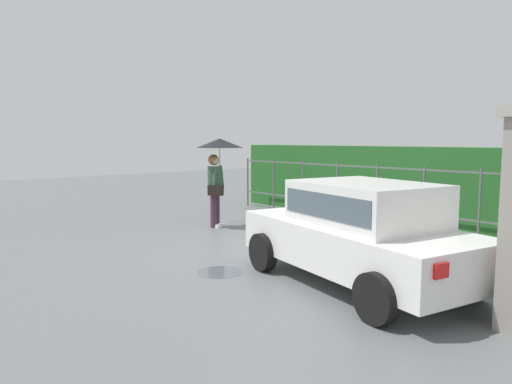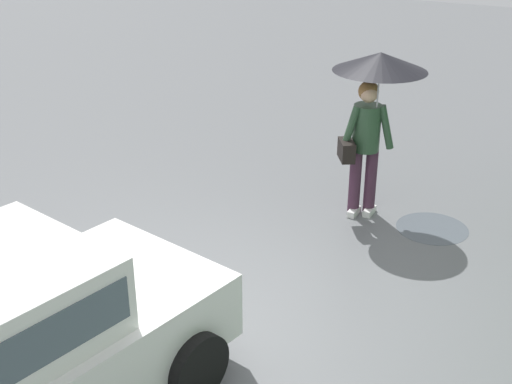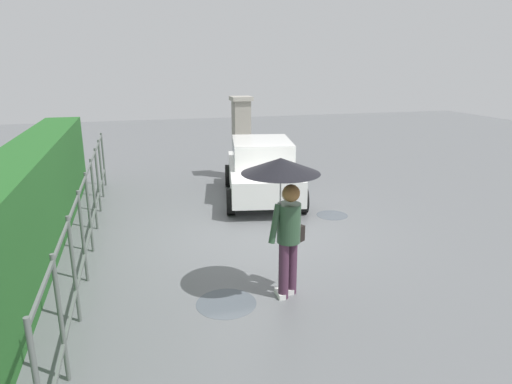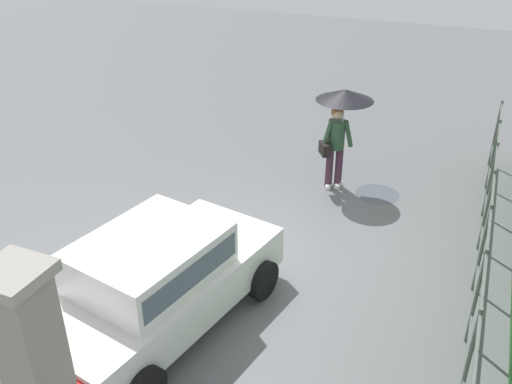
# 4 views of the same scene
# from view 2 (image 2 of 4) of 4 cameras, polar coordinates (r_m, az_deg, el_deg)

# --- Properties ---
(ground_plane) EXTENTS (40.00, 40.00, 0.00)m
(ground_plane) POSITION_cam_2_polar(r_m,az_deg,el_deg) (6.83, -0.91, -9.57)
(ground_plane) COLOR slate
(pedestrian) EXTENTS (1.11, 1.11, 2.10)m
(pedestrian) POSITION_cam_2_polar(r_m,az_deg,el_deg) (8.11, 10.04, 8.41)
(pedestrian) COLOR #47283D
(pedestrian) RESTS_ON ground
(puddle_near) EXTENTS (0.71, 0.71, 0.00)m
(puddle_near) POSITION_cam_2_polar(r_m,az_deg,el_deg) (7.42, -16.65, -7.67)
(puddle_near) COLOR #4C545B
(puddle_near) RESTS_ON ground
(puddle_far) EXTENTS (0.88, 0.88, 0.00)m
(puddle_far) POSITION_cam_2_polar(r_m,az_deg,el_deg) (8.52, 14.78, -3.00)
(puddle_far) COLOR #4C545B
(puddle_far) RESTS_ON ground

